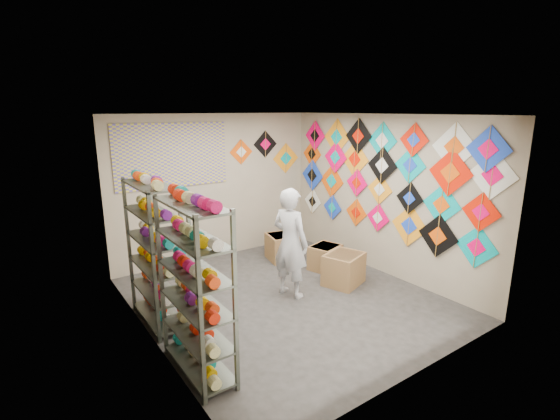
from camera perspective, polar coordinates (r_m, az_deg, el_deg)
ground at (r=6.25m, az=0.84°, el=-12.32°), size 4.50×4.50×0.00m
room_walls at (r=5.72m, az=0.90°, el=2.62°), size 4.50×4.50×4.50m
shelf_rack_front at (r=4.38m, az=-11.82°, el=-10.92°), size 0.40×1.10×1.90m
shelf_rack_back at (r=5.52m, az=-17.23°, el=-5.94°), size 0.40×1.10×1.90m
string_spools at (r=4.91m, az=-14.92°, el=-7.12°), size 0.12×2.36×0.12m
kite_wall_display at (r=7.00m, az=14.54°, el=4.49°), size 0.06×4.32×2.04m
back_wall_kites at (r=8.15m, az=-1.65°, el=8.11°), size 1.61×0.02×0.89m
poster at (r=7.25m, az=-14.85°, el=7.43°), size 2.00×0.01×1.10m
shopkeeper at (r=6.06m, az=1.46°, el=-4.64°), size 0.82×0.73×1.67m
carton_a at (r=6.72m, az=8.94°, el=-8.19°), size 0.74×0.68×0.51m
carton_b at (r=7.29m, az=6.35°, el=-6.61°), size 0.63×0.57×0.43m
carton_c at (r=7.68m, az=0.27°, el=-5.24°), size 0.62×0.65×0.48m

